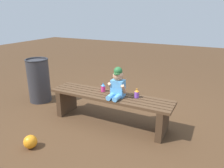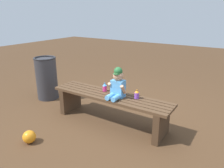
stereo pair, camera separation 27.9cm
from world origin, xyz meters
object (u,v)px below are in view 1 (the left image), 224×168
at_px(toy_ball, 30,142).
at_px(trash_bin, 39,80).
at_px(sippy_cup_left, 103,88).
at_px(child_figure, 117,84).
at_px(park_bench, 110,104).
at_px(sippy_cup_right, 137,93).

xyz_separation_m(toy_ball, trash_bin, (-0.92, 1.10, 0.30)).
bearing_deg(sippy_cup_left, toy_ball, -111.26).
bearing_deg(child_figure, park_bench, 172.54).
relative_size(sippy_cup_left, toy_ball, 0.80).
xyz_separation_m(park_bench, trash_bin, (-1.45, 0.15, 0.09)).
relative_size(park_bench, child_figure, 4.29).
xyz_separation_m(sippy_cup_left, trash_bin, (-1.31, 0.08, -0.10)).
xyz_separation_m(sippy_cup_left, toy_ball, (-0.40, -1.02, -0.40)).
bearing_deg(child_figure, sippy_cup_right, 21.23).
height_order(child_figure, sippy_cup_left, child_figure).
height_order(sippy_cup_left, trash_bin, trash_bin).
distance_m(sippy_cup_left, toy_ball, 1.16).
bearing_deg(toy_ball, sippy_cup_left, 68.74).
bearing_deg(trash_bin, child_figure, -6.12).
bearing_deg(sippy_cup_right, child_figure, -158.77).
height_order(park_bench, sippy_cup_left, sippy_cup_left).
bearing_deg(park_bench, child_figure, -7.46).
bearing_deg(park_bench, toy_ball, -119.67).
relative_size(sippy_cup_left, trash_bin, 0.16).
bearing_deg(sippy_cup_right, trash_bin, 177.58).
bearing_deg(park_bench, trash_bin, 174.00).
relative_size(toy_ball, trash_bin, 0.21).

